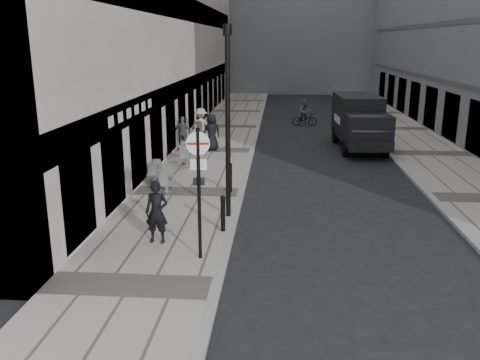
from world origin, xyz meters
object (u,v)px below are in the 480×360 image
object	(u,v)px
walking_man	(157,212)
cyclist	(305,115)
sign_post	(199,176)
panel_van	(359,120)
lamppost	(228,114)

from	to	relation	value
walking_man	cyclist	bearing A→B (deg)	81.21
walking_man	cyclist	world-z (taller)	walking_man
sign_post	panel_van	size ratio (longest dim) A/B	0.57
sign_post	cyclist	bearing A→B (deg)	74.52
cyclist	panel_van	bearing A→B (deg)	-71.31
panel_van	cyclist	size ratio (longest dim) A/B	3.31
sign_post	panel_van	distance (m)	16.38
cyclist	sign_post	bearing A→B (deg)	-99.12
walking_man	sign_post	xyz separation A→B (m)	(1.36, -0.98, 1.32)
sign_post	panel_van	bearing A→B (deg)	61.43
sign_post	lamppost	world-z (taller)	lamppost
walking_man	sign_post	bearing A→B (deg)	-31.52
lamppost	walking_man	bearing A→B (deg)	-126.52
walking_man	lamppost	bearing A→B (deg)	57.89
sign_post	lamppost	distance (m)	3.56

